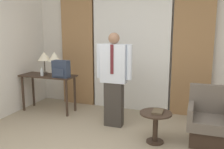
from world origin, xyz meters
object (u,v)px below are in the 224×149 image
Objects in this scene: table_lamp_left at (44,57)px; armchair at (208,123)px; bottle_near_edge at (42,72)px; desk at (48,81)px; person at (114,77)px; side_table at (156,122)px; book at (158,111)px; backpack at (61,69)px; table_lamp_right at (54,57)px.

armchair is (3.32, -0.54, -0.84)m from table_lamp_left.
bottle_near_edge is at bearing -74.32° from table_lamp_left.
desk is 1.63m from person.
side_table is at bearing -14.19° from bottle_near_edge.
side_table is at bearing -152.01° from book.
desk is 2.44× the size of table_lamp_left.
desk is 2.37× the size of side_table.
backpack is at bearing -17.16° from desk.
backpack is at bearing 173.00° from armchair.
table_lamp_right is 3.22m from armchair.
table_lamp_right is 2.84× the size of bottle_near_edge.
backpack is 2.89m from armchair.
desk is at bearing 171.71° from armchair.
bottle_near_edge is 0.49× the size of backpack.
bottle_near_edge is 0.48m from backpack.
backpack reaches higher than armchair.
table_lamp_left is 1.40× the size of backpack.
bottle_near_edge reaches higher than armchair.
backpack is (0.47, -0.02, 0.10)m from bottle_near_edge.
bottle_near_edge is (-0.07, -0.11, 0.21)m from desk.
person is at bearing 174.36° from armchair.
table_lamp_right is 2.00× the size of book.
armchair is at bearing 19.16° from side_table.
bottle_near_edge is at bearing 173.71° from armchair.
backpack is 0.20× the size of person.
bottle_near_edge is 1.67m from person.
armchair is (1.61, -0.16, -0.59)m from person.
person is at bearing 152.81° from side_table.
book is at bearing -13.74° from bottle_near_edge.
table_lamp_left is 3.46m from armchair.
side_table is 0.17m from book.
backpack reaches higher than bottle_near_edge.
table_lamp_right is (0.13, 0.08, 0.51)m from desk.
desk is 2.55m from book.
side_table is (0.83, -0.43, -0.58)m from person.
person reaches higher than table_lamp_left.
table_lamp_left is at bearing 162.71° from book.
book is (2.57, -0.80, -0.65)m from table_lamp_left.
book is at bearing -19.03° from table_lamp_right.
table_lamp_right is 1.52m from person.
book is at bearing -17.29° from table_lamp_left.
bottle_near_edge is (0.05, -0.18, -0.30)m from table_lamp_left.
backpack is at bearing 163.12° from side_table.
desk is 0.25m from bottle_near_edge.
desk is 2.54m from side_table.
book is (2.32, -0.80, -0.65)m from table_lamp_right.
table_lamp_right is (0.25, 0.00, 0.00)m from table_lamp_left.
table_lamp_left is 1.00× the size of table_lamp_right.
table_lamp_right is at bearing 32.05° from desk.
table_lamp_right is at bearing 160.97° from book.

